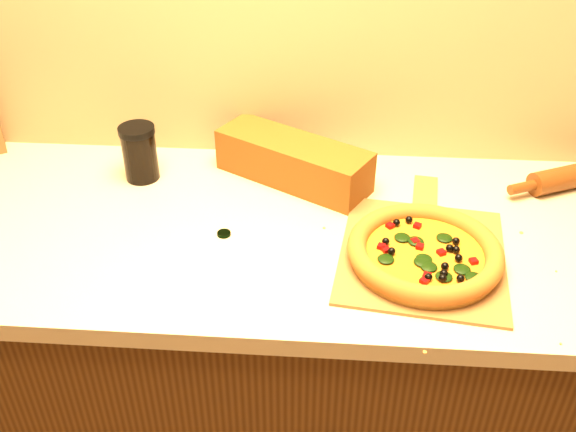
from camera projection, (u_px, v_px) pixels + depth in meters
The scene contains 7 objects.
cabinet at pixel (284, 373), 1.66m from camera, with size 2.80×0.65×0.86m, color #45270E.
countertop at pixel (284, 233), 1.40m from camera, with size 2.84×0.68×0.04m, color #BFB395.
pizza_peel at pixel (422, 251), 1.31m from camera, with size 0.37×0.51×0.01m.
pizza at pixel (425, 252), 1.27m from camera, with size 0.31×0.31×0.04m.
bottle_cap at pixel (224, 234), 1.36m from camera, with size 0.03×0.03×0.01m, color black.
bread_bag at pixel (293, 161), 1.51m from camera, with size 0.37×0.12×0.10m, color brown.
dark_jar at pixel (140, 153), 1.51m from camera, with size 0.08×0.08×0.14m.
Camera 1 is at (0.09, 0.30, 1.71)m, focal length 40.00 mm.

